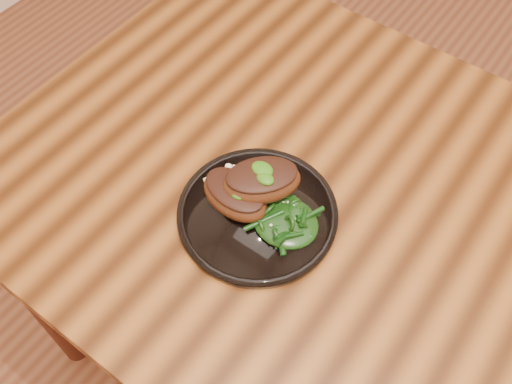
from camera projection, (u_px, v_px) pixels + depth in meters
desk at (470, 310)px, 0.86m from camera, size 1.60×0.80×0.75m
plate at (257, 214)px, 0.86m from camera, size 0.24×0.24×0.01m
lamb_chop_front at (235, 194)px, 0.84m from camera, size 0.12×0.09×0.05m
lamb_chop_back at (261, 180)px, 0.83m from camera, size 0.13×0.14×0.05m
herb_smear at (262, 178)px, 0.88m from camera, size 0.07×0.05×0.00m
greens_heap at (286, 220)px, 0.82m from camera, size 0.10×0.09×0.04m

